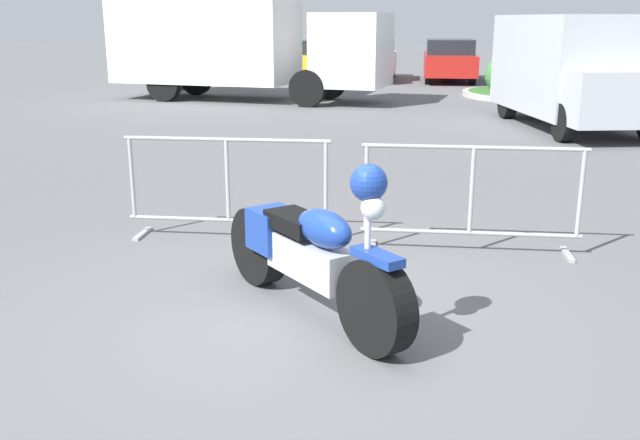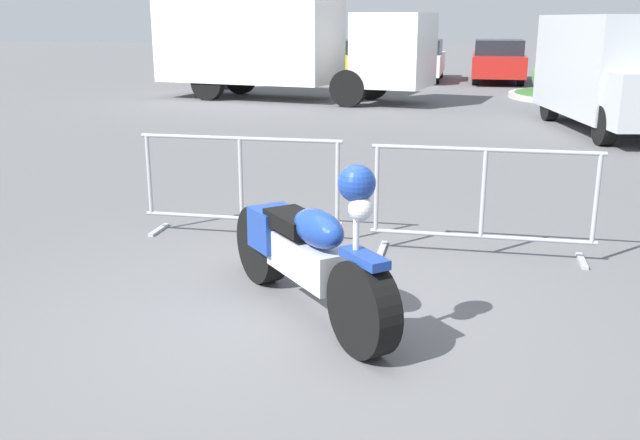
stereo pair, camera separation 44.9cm
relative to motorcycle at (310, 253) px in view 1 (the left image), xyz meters
name	(u,v)px [view 1 (the left image)]	position (x,y,z in m)	size (l,w,h in m)	color
ground_plane	(297,324)	(-0.06, -0.23, -0.50)	(120.00, 120.00, 0.00)	#5B5B5E
motorcycle	(310,253)	(0.00, 0.00, 0.00)	(1.77, 1.79, 1.31)	black
crowd_barrier_near	(228,187)	(-1.24, 1.78, 0.05)	(2.14, 0.57, 1.07)	#9EA0A5
crowd_barrier_far	(471,198)	(1.24, 1.78, 0.05)	(2.14, 0.57, 1.07)	#9EA0A5
box_truck	(235,41)	(-5.13, 14.56, 1.13)	(7.91, 3.15, 2.98)	white
delivery_van	(572,68)	(3.38, 10.82, 0.74)	(3.17, 5.33, 2.31)	#B2B7BC
parked_car_tan	(153,57)	(-10.83, 21.95, 0.26)	(2.05, 4.50, 1.49)	tan
parked_car_maroon	(226,57)	(-7.94, 22.39, 0.26)	(2.05, 4.51, 1.50)	maroon
parked_car_yellow	(297,59)	(-5.06, 22.14, 0.23)	(1.97, 4.33, 1.44)	yellow
parked_car_white	(371,59)	(-2.18, 22.09, 0.25)	(2.04, 4.49, 1.49)	white
parked_car_red	(449,60)	(0.70, 22.04, 0.26)	(2.06, 4.53, 1.51)	#B21E19
parked_car_blue	(531,62)	(3.59, 21.86, 0.22)	(1.96, 4.31, 1.43)	#284799
pedestrian	(179,61)	(-7.73, 16.94, 0.42)	(0.48, 0.48, 1.69)	#262838
planter_island	(528,85)	(3.12, 17.11, -0.16)	(4.38, 4.38, 1.15)	#ADA89E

